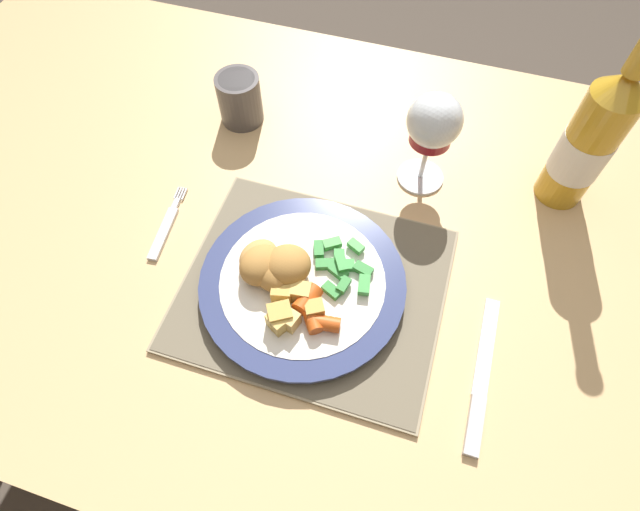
{
  "coord_description": "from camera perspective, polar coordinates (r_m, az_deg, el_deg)",
  "views": [
    {
      "loc": [
        0.12,
        -0.39,
        1.33
      ],
      "look_at": [
        0.02,
        -0.07,
        0.78
      ],
      "focal_mm": 28.0,
      "sensor_mm": 36.0,
      "label": 1
    }
  ],
  "objects": [
    {
      "name": "ground_plane",
      "position": [
        1.4,
        0.05,
        -14.16
      ],
      "size": [
        6.0,
        6.0,
        0.0
      ],
      "primitive_type": "plane",
      "color": "#4C4238"
    },
    {
      "name": "dining_table",
      "position": [
        0.79,
        0.08,
        0.02
      ],
      "size": [
        1.56,
        0.86,
        0.74
      ],
      "color": "tan",
      "rests_on": "ground"
    },
    {
      "name": "placemat",
      "position": [
        0.67,
        -0.77,
        -3.73
      ],
      "size": [
        0.34,
        0.29,
        0.01
      ],
      "color": "gray",
      "rests_on": "dining_table"
    },
    {
      "name": "dinner_plate",
      "position": [
        0.66,
        -1.99,
        -3.18
      ],
      "size": [
        0.27,
        0.27,
        0.02
      ],
      "color": "white",
      "rests_on": "placemat"
    },
    {
      "name": "breaded_croquettes",
      "position": [
        0.64,
        -5.54,
        -1.12
      ],
      "size": [
        0.11,
        0.09,
        0.05
      ],
      "color": "#B77F3D",
      "rests_on": "dinner_plate"
    },
    {
      "name": "green_beans_pile",
      "position": [
        0.65,
        2.48,
        -1.21
      ],
      "size": [
        0.09,
        0.09,
        0.02
      ],
      "color": "#338438",
      "rests_on": "dinner_plate"
    },
    {
      "name": "glazed_carrots",
      "position": [
        0.62,
        -0.74,
        -6.41
      ],
      "size": [
        0.07,
        0.06,
        0.02
      ],
      "color": "#CC5119",
      "rests_on": "dinner_plate"
    },
    {
      "name": "fork",
      "position": [
        0.75,
        -17.21,
        3.05
      ],
      "size": [
        0.03,
        0.13,
        0.01
      ],
      "color": "silver",
      "rests_on": "dining_table"
    },
    {
      "name": "table_knife",
      "position": [
        0.65,
        17.85,
        -14.02
      ],
      "size": [
        0.02,
        0.2,
        0.01
      ],
      "color": "silver",
      "rests_on": "dining_table"
    },
    {
      "name": "wine_glass",
      "position": [
        0.72,
        12.85,
        14.31
      ],
      "size": [
        0.08,
        0.08,
        0.16
      ],
      "color": "silver",
      "rests_on": "dining_table"
    },
    {
      "name": "bottle",
      "position": [
        0.77,
        28.48,
        11.53
      ],
      "size": [
        0.07,
        0.07,
        0.3
      ],
      "color": "gold",
      "rests_on": "dining_table"
    },
    {
      "name": "roast_potatoes",
      "position": [
        0.62,
        -3.6,
        -6.05
      ],
      "size": [
        0.07,
        0.07,
        0.03
      ],
      "color": "#DBB256",
      "rests_on": "dinner_plate"
    },
    {
      "name": "drinking_cup",
      "position": [
        0.85,
        -9.17,
        17.34
      ],
      "size": [
        0.07,
        0.07,
        0.08
      ],
      "color": "#4C4747",
      "rests_on": "dining_table"
    }
  ]
}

